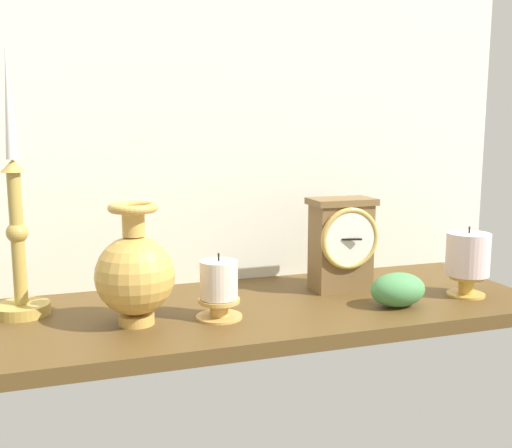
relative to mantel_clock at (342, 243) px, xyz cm
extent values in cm
cube|color=brown|center=(-18.61, -3.84, -10.14)|extent=(100.00, 36.00, 2.40)
cube|color=silver|center=(-18.61, 14.66, 23.56)|extent=(120.00, 2.00, 65.00)
cube|color=brown|center=(0.00, 0.46, -0.94)|extent=(10.53, 6.41, 16.01)
cube|color=brown|center=(0.00, 0.46, 7.67)|extent=(11.79, 7.17, 1.20)
torus|color=tan|center=(0.00, -3.15, 1.38)|extent=(11.35, 1.03, 11.35)
cylinder|color=white|center=(0.00, -3.25, 1.38)|extent=(9.49, 0.40, 9.49)
cube|color=black|center=(0.00, -3.55, 1.38)|extent=(3.63, 1.63, 0.30)
cylinder|color=#B69744|center=(-55.81, 2.65, -8.04)|extent=(8.82, 8.82, 1.80)
cylinder|color=#B69744|center=(-55.81, 2.65, 3.54)|extent=(2.12, 2.12, 21.35)
sphere|color=#B69744|center=(-55.81, 2.65, 4.60)|extent=(3.40, 3.40, 3.40)
cone|color=#B69744|center=(-55.81, 2.65, 15.21)|extent=(3.75, 3.75, 2.00)
cone|color=white|center=(-55.81, 2.65, 25.23)|extent=(1.89, 1.89, 18.03)
cylinder|color=gold|center=(-38.77, -7.80, -8.14)|extent=(5.50, 5.50, 1.60)
sphere|color=gold|center=(-38.77, -7.80, -1.23)|extent=(12.22, 12.22, 12.22)
cylinder|color=gold|center=(-38.77, -7.80, 7.05)|extent=(3.42, 3.42, 4.34)
torus|color=gold|center=(-38.77, -7.80, 9.22)|extent=(7.49, 7.49, 1.35)
cylinder|color=gold|center=(19.82, -10.47, -7.23)|extent=(2.70, 2.70, 3.43)
cylinder|color=gold|center=(19.82, -10.47, -8.54)|extent=(6.76, 6.76, 0.80)
cylinder|color=gold|center=(19.82, -10.47, -5.51)|extent=(6.08, 6.08, 0.60)
cylinder|color=silver|center=(19.82, -10.47, -1.30)|extent=(7.69, 7.69, 7.62)
cylinder|color=black|center=(19.82, -10.47, 3.11)|extent=(0.30, 0.30, 1.20)
cylinder|color=tan|center=(-25.88, -8.96, -7.50)|extent=(2.97, 2.97, 2.87)
cylinder|color=tan|center=(-25.88, -8.96, -8.54)|extent=(7.42, 7.42, 0.80)
cylinder|color=tan|center=(-25.88, -8.96, -6.07)|extent=(6.68, 6.68, 0.60)
cylinder|color=beige|center=(-25.88, -8.96, -2.64)|extent=(6.01, 6.01, 6.05)
cylinder|color=black|center=(-25.88, -8.96, 0.99)|extent=(0.30, 0.30, 1.20)
ellipsoid|color=#4A8E4F|center=(4.48, -12.41, -6.04)|extent=(9.75, 6.83, 5.79)
camera|label=1|loc=(-49.07, -97.71, 21.17)|focal=41.88mm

